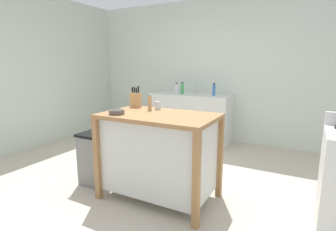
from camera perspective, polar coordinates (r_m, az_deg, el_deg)
name	(u,v)px	position (r m, az deg, el deg)	size (l,w,h in m)	color
ground_plane	(145,190)	(3.18, -5.07, -15.70)	(6.15, 6.15, 0.00)	#BCB29E
wall_back	(216,71)	(5.09, 10.41, 9.44)	(5.15, 0.10, 2.60)	silver
wall_left	(54,71)	(5.31, -23.49, 8.78)	(0.10, 3.07, 2.60)	beige
kitchen_island	(159,152)	(2.82, -1.95, -7.87)	(1.18, 0.72, 0.92)	#9E7042
knife_block	(136,99)	(3.17, -7.03, 3.47)	(0.11, 0.09, 0.25)	tan
bowl_stoneware_deep	(117,112)	(2.75, -11.05, 0.78)	(0.16, 0.16, 0.05)	#564C47
drinking_cup	(158,105)	(2.98, -2.23, 2.20)	(0.07, 0.07, 0.09)	silver
pepper_grinder	(150,102)	(2.92, -3.99, 2.84)	(0.04, 0.04, 0.19)	tan
trash_bin	(95,159)	(3.30, -15.48, -9.06)	(0.36, 0.28, 0.63)	slate
sink_counter	(192,117)	(4.97, 5.26, -0.41)	(1.43, 0.60, 0.88)	silver
sink_faucet	(196,88)	(5.02, 6.00, 6.01)	(0.02, 0.02, 0.22)	#B7BCC1
bottle_hand_soap	(214,90)	(4.74, 9.91, 5.54)	(0.05, 0.05, 0.22)	blue
bottle_spray_cleaner	(176,88)	(5.12, 1.84, 5.96)	(0.05, 0.05, 0.20)	white
bottle_dish_soap	(182,88)	(4.87, 3.11, 5.87)	(0.06, 0.06, 0.23)	green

